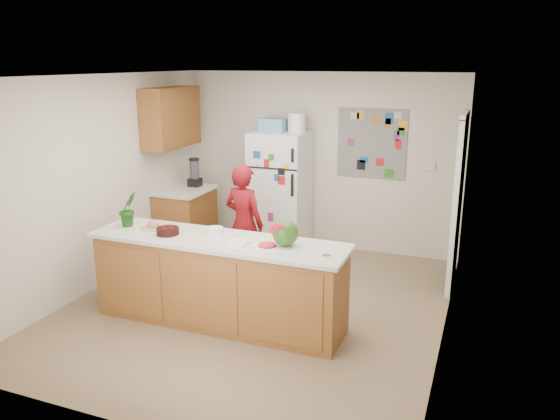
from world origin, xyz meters
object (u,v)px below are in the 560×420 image
at_px(watermelon, 285,233).
at_px(cherry_bowl, 168,231).
at_px(person, 244,223).
at_px(refrigerator, 280,192).

height_order(watermelon, cherry_bowl, watermelon).
xyz_separation_m(person, cherry_bowl, (-0.29, -1.21, 0.23)).
bearing_deg(cherry_bowl, refrigerator, 83.20).
relative_size(refrigerator, cherry_bowl, 7.30).
relative_size(person, cherry_bowl, 6.26).
distance_m(refrigerator, person, 1.23).
bearing_deg(person, cherry_bowl, 87.49).
height_order(refrigerator, person, refrigerator).
bearing_deg(cherry_bowl, person, 76.35).
bearing_deg(refrigerator, watermelon, -67.61).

